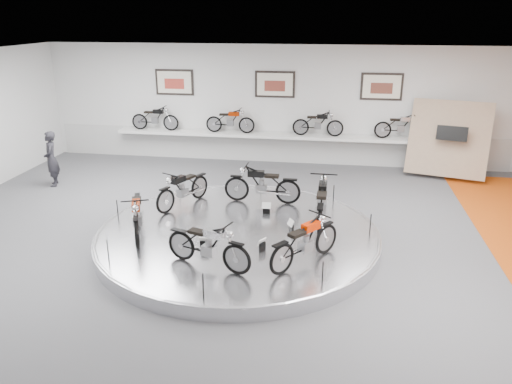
% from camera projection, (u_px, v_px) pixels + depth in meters
% --- Properties ---
extents(floor, '(16.00, 16.00, 0.00)m').
position_uv_depth(floor, '(236.00, 248.00, 11.17)').
color(floor, '#4D4D50').
rests_on(floor, ground).
extents(ceiling, '(16.00, 16.00, 0.00)m').
position_uv_depth(ceiling, '(233.00, 65.00, 9.81)').
color(ceiling, white).
rests_on(ceiling, wall_back).
extents(wall_back, '(16.00, 0.00, 16.00)m').
position_uv_depth(wall_back, '(275.00, 105.00, 16.99)').
color(wall_back, silver).
rests_on(wall_back, floor).
extents(dado_band, '(15.68, 0.04, 1.10)m').
position_uv_depth(dado_band, '(274.00, 146.00, 17.47)').
color(dado_band, '#BCBCBA').
rests_on(dado_band, floor).
extents(display_platform, '(6.40, 6.40, 0.30)m').
position_uv_depth(display_platform, '(238.00, 236.00, 11.39)').
color(display_platform, silver).
rests_on(display_platform, floor).
extents(platform_rim, '(6.40, 6.40, 0.10)m').
position_uv_depth(platform_rim, '(238.00, 231.00, 11.35)').
color(platform_rim, '#B2B2BA').
rests_on(platform_rim, display_platform).
extents(shelf, '(11.00, 0.55, 0.10)m').
position_uv_depth(shelf, '(273.00, 136.00, 17.05)').
color(shelf, silver).
rests_on(shelf, wall_back).
extents(poster_left, '(1.35, 0.06, 0.88)m').
position_uv_depth(poster_left, '(174.00, 82.00, 17.24)').
color(poster_left, '#ECE5CC').
rests_on(poster_left, wall_back).
extents(poster_center, '(1.35, 0.06, 0.88)m').
position_uv_depth(poster_center, '(275.00, 84.00, 16.72)').
color(poster_center, '#ECE5CC').
rests_on(poster_center, wall_back).
extents(poster_right, '(1.35, 0.06, 0.88)m').
position_uv_depth(poster_right, '(382.00, 87.00, 16.20)').
color(poster_right, '#ECE5CC').
rests_on(poster_right, wall_back).
extents(display_panel, '(2.56, 1.52, 2.30)m').
position_uv_depth(display_panel, '(449.00, 139.00, 15.59)').
color(display_panel, tan).
rests_on(display_panel, floor).
extents(shelf_bike_a, '(1.22, 0.43, 0.73)m').
position_uv_depth(shelf_bike_a, '(155.00, 120.00, 17.53)').
color(shelf_bike_a, black).
rests_on(shelf_bike_a, shelf).
extents(shelf_bike_b, '(1.22, 0.43, 0.73)m').
position_uv_depth(shelf_bike_b, '(230.00, 122.00, 17.13)').
color(shelf_bike_b, '#851E01').
rests_on(shelf_bike_b, shelf).
extents(shelf_bike_c, '(1.22, 0.43, 0.73)m').
position_uv_depth(shelf_bike_c, '(318.00, 125.00, 16.69)').
color(shelf_bike_c, black).
rests_on(shelf_bike_c, shelf).
extents(shelf_bike_d, '(1.22, 0.43, 0.73)m').
position_uv_depth(shelf_bike_d, '(401.00, 128.00, 16.29)').
color(shelf_bike_d, '#BBBCC0').
rests_on(shelf_bike_d, shelf).
extents(bike_a, '(0.69, 1.87, 1.09)m').
position_uv_depth(bike_a, '(322.00, 202.00, 11.51)').
color(bike_a, black).
rests_on(bike_a, display_platform).
extents(bike_b, '(1.71, 0.64, 1.00)m').
position_uv_depth(bike_b, '(262.00, 184.00, 12.85)').
color(bike_b, black).
rests_on(bike_b, display_platform).
extents(bike_c, '(1.20, 1.70, 0.95)m').
position_uv_depth(bike_c, '(183.00, 188.00, 12.64)').
color(bike_c, black).
rests_on(bike_c, display_platform).
extents(bike_d, '(1.15, 1.79, 0.99)m').
position_uv_depth(bike_d, '(137.00, 214.00, 10.93)').
color(bike_d, '#851E01').
rests_on(bike_d, display_platform).
extents(bike_e, '(1.69, 1.05, 0.94)m').
position_uv_depth(bike_e, '(208.00, 245.00, 9.56)').
color(bike_e, '#BBBCC0').
rests_on(bike_e, display_platform).
extents(bike_f, '(1.46, 1.64, 0.96)m').
position_uv_depth(bike_f, '(305.00, 241.00, 9.69)').
color(bike_f, red).
rests_on(bike_f, display_platform).
extents(visitor, '(0.63, 0.72, 1.67)m').
position_uv_depth(visitor, '(51.00, 159.00, 14.94)').
color(visitor, black).
rests_on(visitor, floor).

